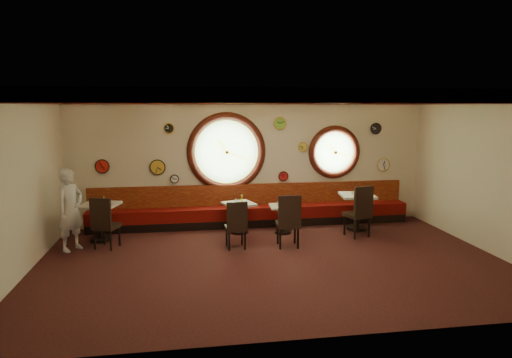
% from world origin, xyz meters
% --- Properties ---
extents(floor, '(9.00, 6.00, 0.00)m').
position_xyz_m(floor, '(0.00, 0.00, 0.00)').
color(floor, black).
rests_on(floor, ground).
extents(ceiling, '(9.00, 6.00, 0.02)m').
position_xyz_m(ceiling, '(0.00, 0.00, 3.20)').
color(ceiling, '#C28736').
rests_on(ceiling, wall_back).
extents(wall_back, '(9.00, 0.02, 3.20)m').
position_xyz_m(wall_back, '(0.00, 3.00, 1.60)').
color(wall_back, beige).
rests_on(wall_back, floor).
extents(wall_front, '(9.00, 0.02, 3.20)m').
position_xyz_m(wall_front, '(0.00, -3.00, 1.60)').
color(wall_front, beige).
rests_on(wall_front, floor).
extents(wall_left, '(0.02, 6.00, 3.20)m').
position_xyz_m(wall_left, '(-4.50, 0.00, 1.60)').
color(wall_left, beige).
rests_on(wall_left, floor).
extents(wall_right, '(0.02, 6.00, 3.20)m').
position_xyz_m(wall_right, '(4.50, 0.00, 1.60)').
color(wall_right, beige).
rests_on(wall_right, floor).
extents(molding_back, '(9.00, 0.10, 0.18)m').
position_xyz_m(molding_back, '(0.00, 2.95, 3.11)').
color(molding_back, '#37100A').
rests_on(molding_back, wall_back).
extents(molding_front, '(9.00, 0.10, 0.18)m').
position_xyz_m(molding_front, '(0.00, -2.95, 3.11)').
color(molding_front, '#37100A').
rests_on(molding_front, wall_back).
extents(molding_left, '(0.10, 6.00, 0.18)m').
position_xyz_m(molding_left, '(-4.45, 0.00, 3.11)').
color(molding_left, '#37100A').
rests_on(molding_left, wall_back).
extents(molding_right, '(0.10, 6.00, 0.18)m').
position_xyz_m(molding_right, '(4.45, 0.00, 3.11)').
color(molding_right, '#37100A').
rests_on(molding_right, wall_back).
extents(banquette_base, '(8.00, 0.55, 0.20)m').
position_xyz_m(banquette_base, '(0.00, 2.72, 0.10)').
color(banquette_base, black).
rests_on(banquette_base, floor).
extents(banquette_seat, '(8.00, 0.55, 0.30)m').
position_xyz_m(banquette_seat, '(0.00, 2.72, 0.35)').
color(banquette_seat, '#5D0908').
rests_on(banquette_seat, banquette_base).
extents(banquette_back, '(8.00, 0.10, 0.55)m').
position_xyz_m(banquette_back, '(0.00, 2.94, 0.75)').
color(banquette_back, '#63070D').
rests_on(banquette_back, wall_back).
extents(porthole_left_glass, '(1.66, 0.02, 1.66)m').
position_xyz_m(porthole_left_glass, '(-0.60, 3.00, 1.85)').
color(porthole_left_glass, '#8ABF72').
rests_on(porthole_left_glass, wall_back).
extents(porthole_left_frame, '(1.98, 0.18, 1.98)m').
position_xyz_m(porthole_left_frame, '(-0.60, 2.98, 1.85)').
color(porthole_left_frame, '#37100A').
rests_on(porthole_left_frame, wall_back).
extents(porthole_left_ring, '(1.61, 0.03, 1.61)m').
position_xyz_m(porthole_left_ring, '(-0.60, 2.95, 1.85)').
color(porthole_left_ring, gold).
rests_on(porthole_left_ring, wall_back).
extents(porthole_right_glass, '(1.10, 0.02, 1.10)m').
position_xyz_m(porthole_right_glass, '(2.20, 3.00, 1.80)').
color(porthole_right_glass, '#8ABF72').
rests_on(porthole_right_glass, wall_back).
extents(porthole_right_frame, '(1.38, 0.18, 1.38)m').
position_xyz_m(porthole_right_frame, '(2.20, 2.98, 1.80)').
color(porthole_right_frame, '#37100A').
rests_on(porthole_right_frame, wall_back).
extents(porthole_right_ring, '(1.09, 0.03, 1.09)m').
position_xyz_m(porthole_right_ring, '(2.20, 2.95, 1.80)').
color(porthole_right_ring, gold).
rests_on(porthole_right_ring, wall_back).
extents(wall_clock_0, '(0.20, 0.03, 0.20)m').
position_xyz_m(wall_clock_0, '(-1.90, 2.96, 1.20)').
color(wall_clock_0, white).
rests_on(wall_clock_0, wall_back).
extents(wall_clock_1, '(0.22, 0.03, 0.22)m').
position_xyz_m(wall_clock_1, '(1.35, 2.96, 1.95)').
color(wall_clock_1, gold).
rests_on(wall_clock_1, wall_back).
extents(wall_clock_2, '(0.24, 0.03, 0.24)m').
position_xyz_m(wall_clock_2, '(0.85, 2.96, 1.20)').
color(wall_clock_2, red).
rests_on(wall_clock_2, wall_back).
extents(wall_clock_3, '(0.34, 0.03, 0.34)m').
position_xyz_m(wall_clock_3, '(3.55, 2.96, 1.45)').
color(wall_clock_3, white).
rests_on(wall_clock_3, wall_back).
extents(wall_clock_4, '(0.36, 0.03, 0.36)m').
position_xyz_m(wall_clock_4, '(-2.30, 2.96, 1.50)').
color(wall_clock_4, gold).
rests_on(wall_clock_4, wall_back).
extents(wall_clock_5, '(0.32, 0.03, 0.32)m').
position_xyz_m(wall_clock_5, '(-3.60, 2.96, 1.55)').
color(wall_clock_5, red).
rests_on(wall_clock_5, wall_back).
extents(wall_clock_6, '(0.24, 0.03, 0.24)m').
position_xyz_m(wall_clock_6, '(-2.00, 2.96, 2.45)').
color(wall_clock_6, black).
rests_on(wall_clock_6, wall_back).
extents(wall_clock_7, '(0.30, 0.03, 0.30)m').
position_xyz_m(wall_clock_7, '(0.75, 2.96, 2.55)').
color(wall_clock_7, '#7DC63E').
rests_on(wall_clock_7, wall_back).
extents(wall_clock_8, '(0.28, 0.03, 0.28)m').
position_xyz_m(wall_clock_8, '(3.30, 2.96, 2.40)').
color(wall_clock_8, black).
rests_on(wall_clock_8, wall_back).
extents(table_a, '(0.94, 0.94, 0.84)m').
position_xyz_m(table_a, '(-3.54, 1.96, 0.53)').
color(table_a, black).
rests_on(table_a, floor).
extents(table_b, '(0.83, 0.83, 0.73)m').
position_xyz_m(table_b, '(-0.40, 2.10, 0.46)').
color(table_b, black).
rests_on(table_b, floor).
extents(table_c, '(0.65, 0.65, 0.67)m').
position_xyz_m(table_c, '(0.62, 1.92, 0.42)').
color(table_c, black).
rests_on(table_c, floor).
extents(table_d, '(0.90, 0.90, 0.87)m').
position_xyz_m(table_d, '(2.47, 1.97, 0.55)').
color(table_d, black).
rests_on(table_d, floor).
extents(chair_a, '(0.60, 0.60, 0.69)m').
position_xyz_m(chair_a, '(-3.34, 1.31, 0.64)').
color(chair_a, black).
rests_on(chair_a, floor).
extents(chair_b, '(0.46, 0.46, 0.64)m').
position_xyz_m(chair_b, '(-0.60, 0.88, 0.59)').
color(chair_b, black).
rests_on(chair_b, floor).
extents(chair_c, '(0.51, 0.51, 0.71)m').
position_xyz_m(chair_c, '(0.50, 0.80, 0.66)').
color(chair_c, black).
rests_on(chair_c, floor).
extents(chair_d, '(0.62, 0.62, 0.74)m').
position_xyz_m(chair_d, '(2.29, 1.31, 0.69)').
color(chair_d, black).
rests_on(chair_d, floor).
extents(condiment_a_salt, '(0.04, 0.04, 0.11)m').
position_xyz_m(condiment_a_salt, '(-3.66, 2.02, 0.89)').
color(condiment_a_salt, silver).
rests_on(condiment_a_salt, table_a).
extents(condiment_b_salt, '(0.03, 0.03, 0.10)m').
position_xyz_m(condiment_b_salt, '(-0.47, 2.17, 0.78)').
color(condiment_b_salt, silver).
rests_on(condiment_b_salt, table_b).
extents(condiment_c_salt, '(0.04, 0.04, 0.10)m').
position_xyz_m(condiment_c_salt, '(0.50, 1.96, 0.72)').
color(condiment_c_salt, '#B9BABE').
rests_on(condiment_c_salt, table_c).
extents(condiment_d_salt, '(0.03, 0.03, 0.09)m').
position_xyz_m(condiment_d_salt, '(2.33, 1.96, 0.92)').
color(condiment_d_salt, silver).
rests_on(condiment_d_salt, table_d).
extents(condiment_a_pepper, '(0.04, 0.04, 0.11)m').
position_xyz_m(condiment_a_pepper, '(-3.46, 1.97, 0.89)').
color(condiment_a_pepper, silver).
rests_on(condiment_a_pepper, table_a).
extents(condiment_b_pepper, '(0.03, 0.03, 0.09)m').
position_xyz_m(condiment_b_pepper, '(-0.41, 2.11, 0.77)').
color(condiment_b_pepper, silver).
rests_on(condiment_b_pepper, table_b).
extents(condiment_c_pepper, '(0.04, 0.04, 0.11)m').
position_xyz_m(condiment_c_pepper, '(0.61, 1.94, 0.73)').
color(condiment_c_pepper, silver).
rests_on(condiment_c_pepper, table_c).
extents(condiment_d_pepper, '(0.03, 0.03, 0.09)m').
position_xyz_m(condiment_d_pepper, '(2.45, 1.97, 0.91)').
color(condiment_d_pepper, silver).
rests_on(condiment_d_pepper, table_d).
extents(condiment_a_bottle, '(0.05, 0.05, 0.15)m').
position_xyz_m(condiment_a_bottle, '(-3.44, 2.06, 0.92)').
color(condiment_a_bottle, gold).
rests_on(condiment_a_bottle, table_a).
extents(condiment_b_bottle, '(0.05, 0.05, 0.17)m').
position_xyz_m(condiment_b_bottle, '(-0.33, 2.19, 0.81)').
color(condiment_b_bottle, yellow).
rests_on(condiment_b_bottle, table_b).
extents(condiment_c_bottle, '(0.05, 0.05, 0.17)m').
position_xyz_m(condiment_c_bottle, '(0.66, 1.99, 0.76)').
color(condiment_c_bottle, gold).
rests_on(condiment_c_bottle, table_c).
extents(condiment_d_bottle, '(0.05, 0.05, 0.17)m').
position_xyz_m(condiment_d_bottle, '(2.63, 2.10, 0.96)').
color(condiment_d_bottle, gold).
rests_on(condiment_d_bottle, table_d).
extents(waiter, '(0.70, 0.75, 1.72)m').
position_xyz_m(waiter, '(-4.00, 1.36, 0.86)').
color(waiter, silver).
rests_on(waiter, floor).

